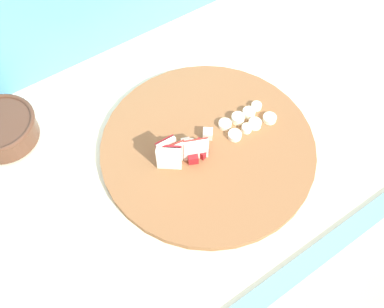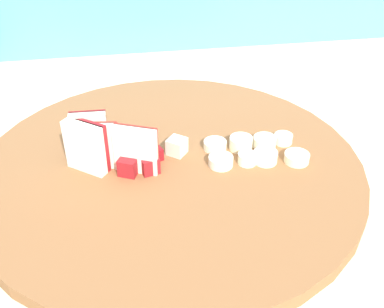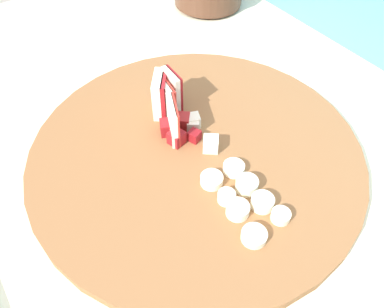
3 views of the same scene
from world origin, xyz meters
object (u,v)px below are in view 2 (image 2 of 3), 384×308
(apple_dice_pile, at_px, (144,155))
(banana_slice_rows, at_px, (253,150))
(cutting_board, at_px, (170,168))
(apple_wedge_fan, at_px, (101,145))

(apple_dice_pile, bearing_deg, banana_slice_rows, -2.83)
(cutting_board, relative_size, apple_dice_pile, 5.20)
(apple_wedge_fan, bearing_deg, apple_dice_pile, 1.42)
(apple_wedge_fan, height_order, banana_slice_rows, apple_wedge_fan)
(apple_dice_pile, relative_size, banana_slice_rows, 0.73)
(apple_wedge_fan, relative_size, banana_slice_rows, 0.88)
(cutting_board, relative_size, apple_wedge_fan, 4.33)
(cutting_board, relative_size, banana_slice_rows, 3.81)
(cutting_board, height_order, apple_dice_pile, apple_dice_pile)
(banana_slice_rows, bearing_deg, cutting_board, 179.30)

